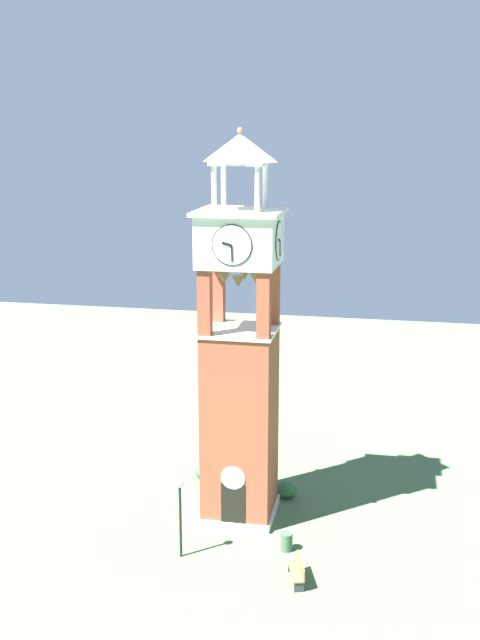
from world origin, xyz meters
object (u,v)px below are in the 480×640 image
(clock_tower, at_px, (240,370))
(lamp_post, at_px, (180,503))
(trash_bin, at_px, (287,542))
(park_bench, at_px, (297,571))

(clock_tower, distance_m, lamp_post, 6.49)
(lamp_post, xyz_separation_m, trash_bin, (4.33, 1.37, -2.08))
(park_bench, distance_m, trash_bin, 2.41)
(clock_tower, bearing_deg, lamp_post, -112.12)
(trash_bin, bearing_deg, park_bench, -71.52)
(clock_tower, height_order, park_bench, clock_tower)
(park_bench, relative_size, lamp_post, 0.47)
(clock_tower, xyz_separation_m, lamp_post, (-1.71, -4.21, -4.63))
(clock_tower, distance_m, trash_bin, 7.74)
(park_bench, height_order, lamp_post, lamp_post)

